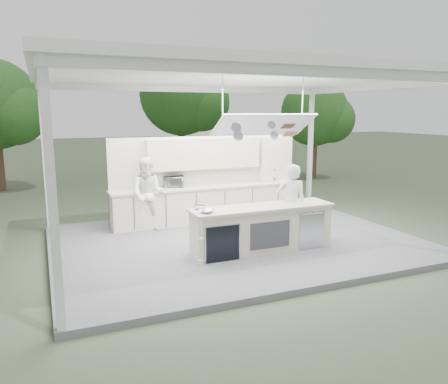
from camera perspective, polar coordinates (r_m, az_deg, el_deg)
name	(u,v)px	position (r m, az deg, el deg)	size (l,w,h in m)	color
ground	(236,245)	(10.11, 1.53, -6.88)	(90.00, 90.00, 0.00)	#3C4932
stage_deck	(236,242)	(10.10, 1.53, -6.55)	(8.00, 6.00, 0.12)	slate
tent	(237,79)	(9.67, 1.69, 14.59)	(8.20, 6.20, 3.86)	white
demo_island	(261,228)	(9.24, 4.90, -4.75)	(3.10, 0.79, 0.95)	#F1ECCC
back_counter	(206,203)	(11.67, -2.31, -1.50)	(5.08, 0.72, 0.95)	#F1ECCC
back_wall_unit	(219,165)	(11.86, -0.69, 3.49)	(5.05, 0.48, 2.25)	#F1ECCC
tree_cluster	(136,105)	(18.96, -11.39, 11.08)	(19.55, 9.40, 5.85)	#4A3525
head_chef	(291,204)	(9.73, 8.75, -1.56)	(0.65, 0.43, 1.78)	silver
sous_chef	(149,194)	(10.79, -9.82, -0.31)	(0.88, 0.69, 1.81)	white
toaster_oven	(173,182)	(11.46, -6.62, 1.35)	(0.52, 0.35, 0.29)	#ADB0B4
bowl_large	(206,211)	(8.49, -2.30, -2.55)	(0.27, 0.27, 0.07)	silver
bowl_small	(200,207)	(8.84, -3.19, -2.00)	(0.24, 0.24, 0.08)	silver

